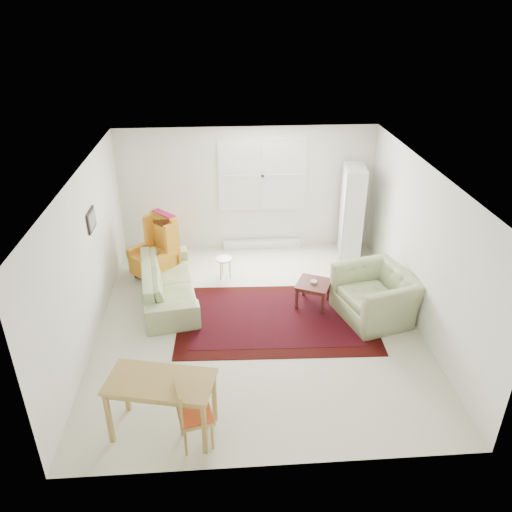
{
  "coord_description": "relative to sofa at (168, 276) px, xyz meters",
  "views": [
    {
      "loc": [
        -0.5,
        -6.57,
        4.64
      ],
      "look_at": [
        0.0,
        0.3,
        1.05
      ],
      "focal_mm": 35.0,
      "sensor_mm": 36.0,
      "label": 1
    }
  ],
  "objects": [
    {
      "name": "room",
      "position": [
        1.49,
        -0.65,
        0.82
      ],
      "size": [
        5.04,
        5.54,
        2.51
      ],
      "color": "beige",
      "rests_on": "ground"
    },
    {
      "name": "sofa",
      "position": [
        0.0,
        0.0,
        0.0
      ],
      "size": [
        1.16,
        2.27,
        0.87
      ],
      "primitive_type": "imported",
      "rotation": [
        0.0,
        0.0,
        1.72
      ],
      "color": "#8E9C68",
      "rests_on": "ground"
    },
    {
      "name": "cabinet",
      "position": [
        3.48,
        1.4,
        0.48
      ],
      "size": [
        0.47,
        0.77,
        1.83
      ],
      "primitive_type": null,
      "rotation": [
        0.0,
        0.0,
        -0.12
      ],
      "color": "silver",
      "rests_on": "ground"
    },
    {
      "name": "wingback_chair",
      "position": [
        -0.32,
        0.74,
        0.16
      ],
      "size": [
        1.01,
        1.01,
        1.2
      ],
      "primitive_type": null,
      "rotation": [
        0.0,
        0.0,
        -0.82
      ],
      "color": "orange",
      "rests_on": "ground"
    },
    {
      "name": "desk_chair",
      "position": [
        0.58,
        -3.21,
        -0.0
      ],
      "size": [
        0.45,
        0.45,
        0.86
      ],
      "primitive_type": null,
      "rotation": [
        0.0,
        0.0,
        1.8
      ],
      "color": "#AB8945",
      "rests_on": "ground"
    },
    {
      "name": "desk",
      "position": [
        0.2,
        -3.0,
        -0.05
      ],
      "size": [
        1.32,
        0.86,
        0.77
      ],
      "primitive_type": null,
      "rotation": [
        0.0,
        0.0,
        -0.22
      ],
      "color": "#AB8945",
      "rests_on": "ground"
    },
    {
      "name": "armchair",
      "position": [
        3.38,
        -0.79,
        0.03
      ],
      "size": [
        1.36,
        1.46,
        0.94
      ],
      "primitive_type": "imported",
      "rotation": [
        0.0,
        0.0,
        -1.28
      ],
      "color": "#8E9C68",
      "rests_on": "ground"
    },
    {
      "name": "coffee_table",
      "position": [
        2.44,
        -0.4,
        -0.22
      ],
      "size": [
        0.7,
        0.7,
        0.43
      ],
      "primitive_type": null,
      "rotation": [
        0.0,
        0.0,
        -0.43
      ],
      "color": "#491C16",
      "rests_on": "ground"
    },
    {
      "name": "rug",
      "position": [
        1.77,
        -0.78,
        -0.42
      ],
      "size": [
        3.21,
        2.13,
        0.03
      ],
      "primitive_type": null,
      "rotation": [
        0.0,
        0.0,
        -0.04
      ],
      "color": "black",
      "rests_on": "ground"
    },
    {
      "name": "stool",
      "position": [
        0.96,
        0.63,
        -0.24
      ],
      "size": [
        0.36,
        0.36,
        0.4
      ],
      "primitive_type": null,
      "rotation": [
        0.0,
        0.0,
        -0.2
      ],
      "color": "white",
      "rests_on": "ground"
    }
  ]
}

